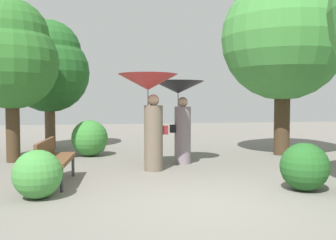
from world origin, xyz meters
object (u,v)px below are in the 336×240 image
object	(u,v)px
tree_near_right	(283,28)
person_left	(150,99)
person_right	(180,103)
park_bench	(54,157)
tree_mid_left	(11,55)
tree_near_left	(49,66)

from	to	relation	value
tree_near_right	person_left	bearing A→B (deg)	-157.12
person_right	person_left	bearing A→B (deg)	124.31
person_left	tree_near_right	distance (m)	4.92
person_right	park_bench	world-z (taller)	person_right
park_bench	tree_mid_left	world-z (taller)	tree_mid_left
park_bench	tree_near_right	size ratio (longest dim) A/B	0.27
tree_near_left	tree_near_right	world-z (taller)	tree_near_right
person_left	tree_mid_left	world-z (taller)	tree_mid_left
person_left	park_bench	distance (m)	2.44
park_bench	person_left	bearing A→B (deg)	-59.65
park_bench	tree_near_right	bearing A→B (deg)	-61.85
tree_near_right	tree_mid_left	distance (m)	7.46
person_right	tree_mid_left	bearing A→B (deg)	67.73
tree_mid_left	park_bench	bearing A→B (deg)	-64.49
person_right	tree_near_right	bearing A→B (deg)	-81.92
person_left	tree_near_right	size ratio (longest dim) A/B	0.38
tree_near_left	tree_mid_left	xyz separation A→B (m)	(-0.59, -2.59, 0.03)
park_bench	tree_mid_left	distance (m)	3.81
person_right	park_bench	size ratio (longest dim) A/B	1.34
tree_mid_left	person_left	bearing A→B (deg)	-29.04
person_left	tree_mid_left	xyz separation A→B (m)	(-3.29, 1.82, 1.13)
person_right	tree_near_right	xyz separation A→B (m)	(3.27, 0.95, 2.13)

